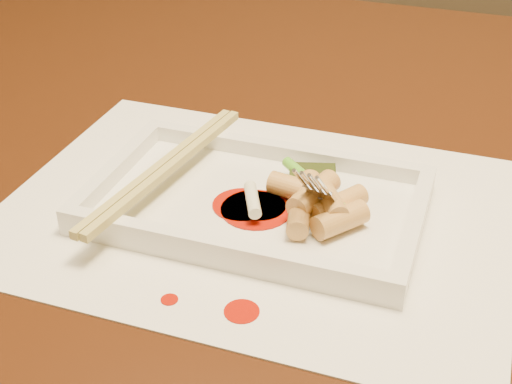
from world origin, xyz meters
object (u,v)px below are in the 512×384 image
(placemat, at_px, (256,212))
(plate_base, at_px, (256,207))
(chopstick_a, at_px, (161,166))
(fork, at_px, (355,123))
(table, at_px, (279,234))

(placemat, relative_size, plate_base, 1.54)
(chopstick_a, relative_size, fork, 1.55)
(plate_base, height_order, fork, fork)
(placemat, distance_m, plate_base, 0.00)
(chopstick_a, distance_m, fork, 0.16)
(table, bearing_deg, plate_base, -82.56)
(chopstick_a, bearing_deg, fork, 6.75)
(chopstick_a, bearing_deg, table, 58.94)
(plate_base, bearing_deg, fork, 14.42)
(plate_base, distance_m, chopstick_a, 0.08)
(placemat, bearing_deg, fork, 14.42)
(chopstick_a, bearing_deg, placemat, 0.00)
(fork, bearing_deg, chopstick_a, -173.25)
(table, height_order, placemat, placemat)
(placemat, relative_size, chopstick_a, 1.84)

